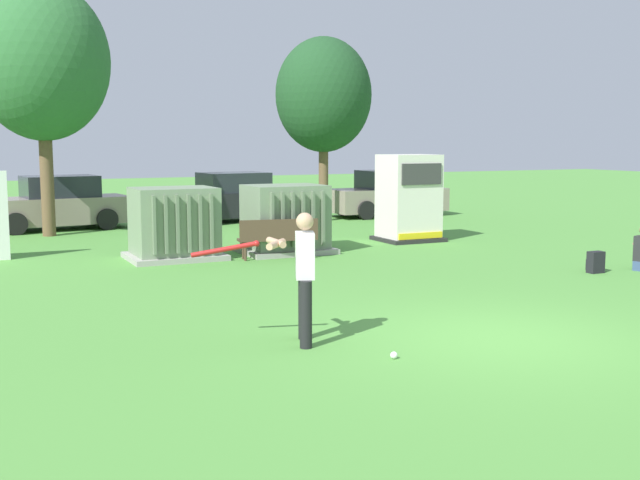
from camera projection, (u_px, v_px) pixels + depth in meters
name	position (u px, v px, depth m)	size (l,w,h in m)	color
ground_plane	(496.00, 338.00, 10.72)	(96.00, 96.00, 0.00)	#51933D
transformer_west	(174.00, 224.00, 17.79)	(2.10, 1.70, 1.62)	#9E9B93
transformer_mid_west	(285.00, 220.00, 18.80)	(2.10, 1.70, 1.62)	#9E9B93
generator_enclosure	(409.00, 198.00, 21.00)	(1.60, 1.40, 2.30)	#262626
park_bench	(278.00, 236.00, 17.78)	(1.84, 0.70, 0.92)	#4C3828
batter	(301.00, 271.00, 10.32)	(1.57, 0.88, 1.74)	black
sports_ball	(394.00, 355.00, 9.69)	(0.09, 0.09, 0.09)	white
backpack	(595.00, 262.00, 15.97)	(0.32, 0.26, 0.44)	black
tree_left	(42.00, 62.00, 21.58)	(3.67, 3.67, 7.01)	brown
tree_center_left	(324.00, 95.00, 25.83)	(3.16, 3.16, 6.03)	brown
parked_car_left_of_center	(57.00, 205.00, 23.71)	(4.34, 2.22, 1.62)	gray
parked_car_right_of_center	(231.00, 199.00, 26.08)	(4.32, 2.18, 1.62)	black
parked_car_rightmost	(388.00, 195.00, 27.98)	(4.20, 1.93, 1.62)	gray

